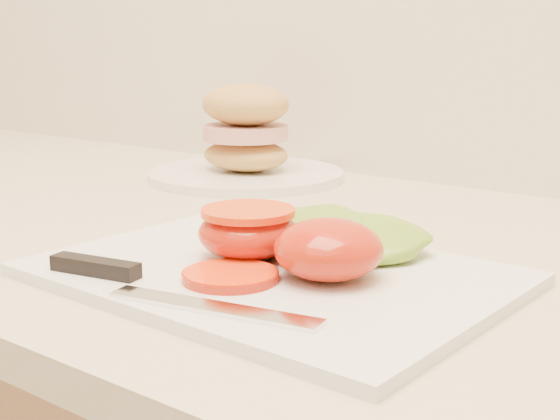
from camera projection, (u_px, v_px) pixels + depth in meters
The scene contains 8 objects.
cutting_board at pixel (272, 274), 0.61m from camera, with size 0.35×0.26×0.01m, color white.
tomato_half_dome at pixel (328, 249), 0.58m from camera, with size 0.08×0.08×0.05m, color red.
tomato_half_cut at pixel (248, 231), 0.64m from camera, with size 0.08×0.08×0.04m.
tomato_slice_0 at pixel (230, 276), 0.58m from camera, with size 0.07×0.07×0.01m, color #FB4E0F.
lettuce_leaf_0 at pixel (314, 231), 0.67m from camera, with size 0.14×0.09×0.03m, color #83AB2D.
lettuce_leaf_1 at pixel (360, 238), 0.65m from camera, with size 0.12×0.09×0.03m, color #83AB2D.
knife at pixel (138, 281), 0.56m from camera, with size 0.24×0.05×0.01m.
sandwich_plate at pixel (246, 145), 1.03m from camera, with size 0.26×0.26×0.13m.
Camera 1 is at (-0.02, 1.09, 1.12)m, focal length 50.00 mm.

